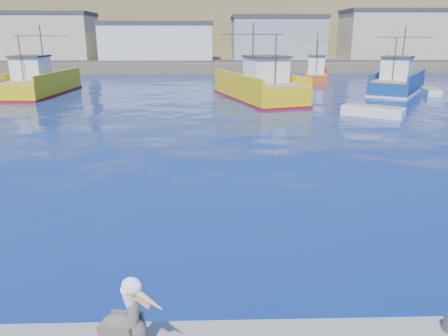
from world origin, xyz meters
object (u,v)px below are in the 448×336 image
(trawler_yellow_b, at_px, (259,87))
(pelican, at_px, (125,324))
(trawler_blue, at_px, (397,83))
(boat_orange, at_px, (316,73))
(trawler_yellow_a, at_px, (40,83))
(skiff_mid, at_px, (373,112))
(skiff_far, at_px, (431,92))

(trawler_yellow_b, bearing_deg, pelican, -99.55)
(trawler_blue, relative_size, boat_orange, 1.40)
(trawler_yellow_a, xyz_separation_m, trawler_yellow_b, (20.85, -4.02, 0.05))
(trawler_blue, distance_m, skiff_mid, 14.87)
(skiff_far, bearing_deg, trawler_blue, 152.56)
(trawler_blue, distance_m, pelican, 42.49)
(trawler_yellow_b, xyz_separation_m, skiff_far, (17.08, 2.77, -0.87))
(trawler_yellow_a, bearing_deg, skiff_far, -1.88)
(trawler_yellow_b, height_order, skiff_far, trawler_yellow_b)
(trawler_yellow_b, xyz_separation_m, trawler_blue, (14.30, 4.22, -0.11))
(trawler_blue, distance_m, skiff_far, 3.22)
(trawler_yellow_a, relative_size, boat_orange, 1.54)
(pelican, bearing_deg, boat_orange, 73.65)
(boat_orange, height_order, skiff_far, boat_orange)
(trawler_yellow_b, xyz_separation_m, skiff_mid, (7.22, -8.84, -0.82))
(trawler_yellow_b, height_order, skiff_mid, trawler_yellow_b)
(boat_orange, bearing_deg, trawler_yellow_b, -119.36)
(trawler_blue, relative_size, pelican, 7.32)
(trawler_yellow_b, distance_m, trawler_blue, 14.91)
(skiff_mid, relative_size, pelican, 2.90)
(boat_orange, height_order, skiff_mid, boat_orange)
(boat_orange, bearing_deg, pelican, -106.35)
(trawler_yellow_a, relative_size, pelican, 8.03)
(skiff_mid, bearing_deg, pelican, -117.65)
(trawler_blue, bearing_deg, skiff_far, -27.44)
(trawler_yellow_b, relative_size, boat_orange, 1.73)
(trawler_blue, bearing_deg, pelican, -117.94)
(skiff_mid, bearing_deg, trawler_blue, 61.54)
(skiff_far, bearing_deg, trawler_yellow_a, 178.12)
(skiff_far, height_order, pelican, pelican)
(trawler_blue, xyz_separation_m, skiff_far, (2.78, -1.44, -0.75))
(skiff_far, bearing_deg, skiff_mid, -130.32)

